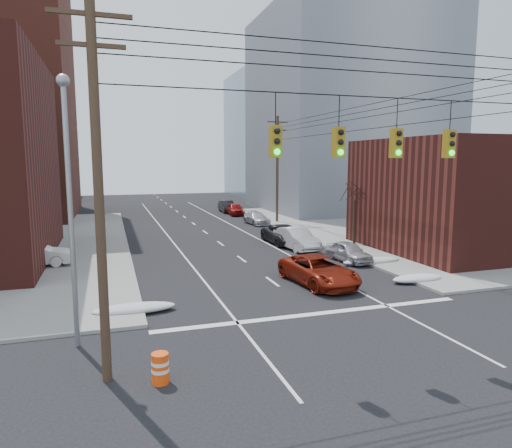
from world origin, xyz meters
TOP-DOWN VIEW (x-y plane):
  - ground at (0.00, 0.00)m, footprint 160.00×160.00m
  - sidewalk_ne at (27.00, 27.00)m, footprint 40.00×40.00m
  - building_office at (22.00, 44.00)m, footprint 22.00×20.00m
  - building_glass at (24.00, 70.00)m, footprint 20.00×18.00m
  - building_storefront at (18.00, 16.00)m, footprint 16.00×12.00m
  - utility_pole_left at (-8.50, 3.00)m, footprint 2.20×0.28m
  - utility_pole_far at (8.50, 34.00)m, footprint 2.20×0.28m
  - traffic_signals at (0.10, 2.97)m, footprint 17.00×0.42m
  - street_light at (-9.50, 6.00)m, footprint 0.44×0.44m
  - bare_tree at (9.59, 20.00)m, footprint 2.09×2.20m
  - snow_nw at (-7.40, 9.00)m, footprint 3.50×1.08m
  - snow_ne at (7.40, 9.50)m, footprint 3.00×1.08m
  - snow_east_far at (7.40, 14.00)m, footprint 4.00×1.08m
  - red_pickup at (2.16, 10.79)m, footprint 3.03×5.60m
  - parked_car_a at (6.40, 15.14)m, footprint 1.88×3.94m
  - parked_car_b at (4.80, 20.01)m, footprint 2.04×4.91m
  - parked_car_c at (4.80, 22.48)m, footprint 2.46×5.26m
  - parked_car_d at (6.10, 33.58)m, footprint 2.01×4.40m
  - parked_car_e at (6.11, 41.98)m, footprint 1.86×4.27m
  - parked_car_f at (5.92, 45.25)m, footprint 1.72×4.47m
  - lot_car_a at (-12.67, 19.23)m, footprint 4.33×1.52m
  - lot_car_b at (-14.54, 29.81)m, footprint 4.72×2.86m
  - construction_barrel at (-7.01, 2.36)m, footprint 0.52×0.52m

SIDE VIEW (x-z plane):
  - ground at x=0.00m, z-range 0.00..0.00m
  - sidewalk_ne at x=27.00m, z-range 0.00..0.15m
  - snow_nw at x=-7.40m, z-range 0.00..0.42m
  - snow_ne at x=7.40m, z-range 0.00..0.42m
  - snow_east_far at x=7.40m, z-range 0.00..0.42m
  - construction_barrel at x=-7.01m, z-range 0.01..0.93m
  - parked_car_d at x=6.10m, z-range 0.00..1.25m
  - parked_car_a at x=6.40m, z-range 0.00..1.30m
  - parked_car_e at x=6.11m, z-range 0.00..1.43m
  - parked_car_f at x=5.92m, z-range 0.00..1.45m
  - parked_car_c at x=4.80m, z-range 0.00..1.46m
  - red_pickup at x=2.16m, z-range 0.00..1.49m
  - lot_car_b at x=-14.54m, z-range 0.15..1.38m
  - parked_car_b at x=4.80m, z-range 0.00..1.58m
  - lot_car_a at x=-12.67m, z-range 0.15..1.58m
  - bare_tree at x=9.59m, z-range -0.15..4.79m
  - building_storefront at x=18.00m, z-range 0.00..8.00m
  - street_light at x=-9.50m, z-range 0.88..10.20m
  - utility_pole_left at x=-8.50m, z-range 0.28..11.28m
  - utility_pole_far at x=8.50m, z-range 0.28..11.28m
  - traffic_signals at x=0.10m, z-range 6.16..8.18m
  - building_glass at x=24.00m, z-range 0.00..22.00m
  - building_office at x=22.00m, z-range 0.00..25.00m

